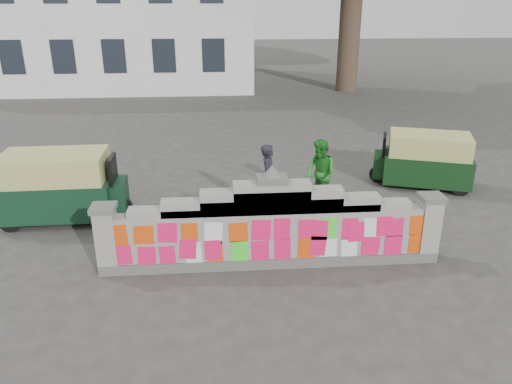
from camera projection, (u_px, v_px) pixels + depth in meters
The scene contains 8 objects.
ground at pixel (271, 264), 9.57m from camera, with size 100.00×100.00×0.00m, color #383533.
parapet_wall at pixel (271, 229), 9.28m from camera, with size 6.48×0.44×2.01m.
building at pixel (105, 9), 27.90m from camera, with size 16.00×10.00×8.90m.
cyclist_bike at pixel (268, 200), 11.39m from camera, with size 0.59×1.69×0.89m, color black.
cyclist_rider at pixel (269, 187), 11.27m from camera, with size 0.55×0.36×1.51m, color black.
pedestrian at pixel (320, 174), 11.91m from camera, with size 0.80×0.62×1.65m, color #227E23.
rickshaw_left at pixel (60, 186), 11.19m from camera, with size 2.85×1.36×1.57m.
rickshaw_right at pixel (425, 159), 13.21m from camera, with size 2.66×1.85×1.43m.
Camera 1 is at (-0.97, -8.32, 4.84)m, focal length 35.00 mm.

